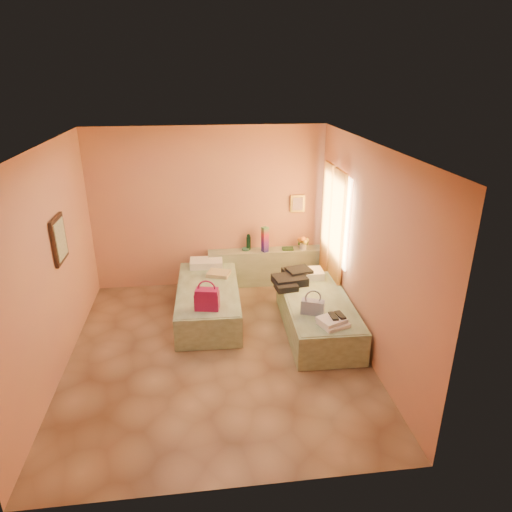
# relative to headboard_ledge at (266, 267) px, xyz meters

# --- Properties ---
(ground) EXTENTS (4.50, 4.50, 0.00)m
(ground) POSITION_rel_headboard_ledge_xyz_m (-0.98, -2.10, -0.33)
(ground) COLOR #9F805F
(ground) RESTS_ON ground
(room_walls) EXTENTS (4.02, 4.51, 2.81)m
(room_walls) POSITION_rel_headboard_ledge_xyz_m (-0.77, -1.53, 1.46)
(room_walls) COLOR tan
(room_walls) RESTS_ON ground
(headboard_ledge) EXTENTS (2.05, 0.30, 0.65)m
(headboard_ledge) POSITION_rel_headboard_ledge_xyz_m (0.00, 0.00, 0.00)
(headboard_ledge) COLOR #9EA687
(headboard_ledge) RESTS_ON ground
(bed_left) EXTENTS (0.96, 2.02, 0.50)m
(bed_left) POSITION_rel_headboard_ledge_xyz_m (-1.07, -1.05, -0.08)
(bed_left) COLOR #A9C6A0
(bed_left) RESTS_ON ground
(bed_right) EXTENTS (0.96, 2.02, 0.50)m
(bed_right) POSITION_rel_headboard_ledge_xyz_m (0.52, -1.70, -0.08)
(bed_right) COLOR #A9C6A0
(bed_right) RESTS_ON ground
(water_bottle) EXTENTS (0.09, 0.09, 0.27)m
(water_bottle) POSITION_rel_headboard_ledge_xyz_m (-0.30, 0.07, 0.46)
(water_bottle) COLOR #143925
(water_bottle) RESTS_ON headboard_ledge
(rainbow_box) EXTENTS (0.13, 0.13, 0.45)m
(rainbow_box) POSITION_rel_headboard_ledge_xyz_m (-0.03, -0.07, 0.55)
(rainbow_box) COLOR #A2134E
(rainbow_box) RESTS_ON headboard_ledge
(small_dish) EXTENTS (0.17, 0.17, 0.03)m
(small_dish) POSITION_rel_headboard_ledge_xyz_m (-0.35, 0.04, 0.34)
(small_dish) COLOR #4B8965
(small_dish) RESTS_ON headboard_ledge
(green_book) EXTENTS (0.21, 0.16, 0.03)m
(green_book) POSITION_rel_headboard_ledge_xyz_m (0.39, -0.03, 0.34)
(green_book) COLOR #213F23
(green_book) RESTS_ON headboard_ledge
(flower_vase) EXTENTS (0.27, 0.27, 0.28)m
(flower_vase) POSITION_rel_headboard_ledge_xyz_m (0.66, -0.05, 0.47)
(flower_vase) COLOR silver
(flower_vase) RESTS_ON headboard_ledge
(magenta_handbag) EXTENTS (0.36, 0.25, 0.31)m
(magenta_handbag) POSITION_rel_headboard_ledge_xyz_m (-1.09, -1.76, 0.33)
(magenta_handbag) COLOR #A2134E
(magenta_handbag) RESTS_ON bed_left
(khaki_garment) EXTENTS (0.42, 0.38, 0.06)m
(khaki_garment) POSITION_rel_headboard_ledge_xyz_m (-0.87, -0.65, 0.21)
(khaki_garment) COLOR tan
(khaki_garment) RESTS_ON bed_left
(clothes_pile) EXTENTS (0.63, 0.63, 0.17)m
(clothes_pile) POSITION_rel_headboard_ledge_xyz_m (0.26, -1.11, 0.26)
(clothes_pile) COLOR black
(clothes_pile) RESTS_ON bed_right
(blue_handbag) EXTENTS (0.34, 0.24, 0.20)m
(blue_handbag) POSITION_rel_headboard_ledge_xyz_m (0.34, -2.08, 0.28)
(blue_handbag) COLOR #384988
(blue_handbag) RESTS_ON bed_right
(towel_stack) EXTENTS (0.43, 0.40, 0.10)m
(towel_stack) POSITION_rel_headboard_ledge_xyz_m (0.54, -2.43, 0.23)
(towel_stack) COLOR white
(towel_stack) RESTS_ON bed_right
(sandal_pair) EXTENTS (0.17, 0.22, 0.02)m
(sandal_pair) POSITION_rel_headboard_ledge_xyz_m (0.60, -2.38, 0.29)
(sandal_pair) COLOR black
(sandal_pair) RESTS_ON towel_stack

